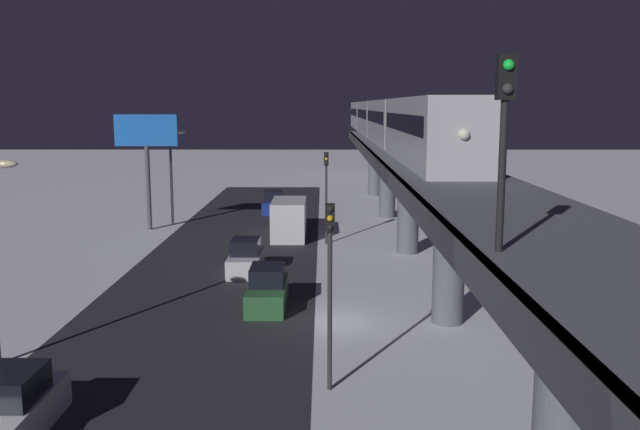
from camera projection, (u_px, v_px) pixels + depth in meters
The scene contains 14 objects.
ground_plane at pixel (329, 322), 30.38m from camera, with size 240.00×240.00×0.00m, color white.
avenue_asphalt at pixel (192, 322), 30.41m from camera, with size 11.00×101.49×0.01m, color #28282D.
elevated_railway at pixel (449, 197), 29.46m from camera, with size 5.00×101.49×6.58m.
subway_train at pixel (383, 119), 63.20m from camera, with size 2.94×74.07×3.40m.
rail_signal at pixel (504, 119), 13.65m from camera, with size 0.36×0.41×4.00m.
sedan_blue at pixel (274, 203), 61.62m from camera, with size 1.80×4.60×1.97m.
sedan_white at pixel (13, 409), 19.85m from camera, with size 1.80×4.41×1.97m.
sedan_green_2 at pixel (267, 290), 32.71m from camera, with size 1.80×4.71×1.97m.
sedan_white_2 at pixel (246, 259), 39.31m from camera, with size 1.80×4.30×1.97m.
box_truck at pixel (290, 218), 50.35m from camera, with size 2.40×7.40×2.80m.
traffic_light_near at pixel (330, 270), 22.50m from camera, with size 0.32×0.44×6.40m.
traffic_light_mid at pixel (326, 184), 46.90m from camera, with size 0.32×0.44×6.40m.
commercial_billboard at pixel (146, 142), 51.98m from camera, with size 4.80×0.36×8.90m.
street_lamp_far at pixel (174, 166), 54.35m from camera, with size 1.35×0.44×7.65m.
Camera 1 is at (0.27, 29.23, 9.57)m, focal length 38.19 mm.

